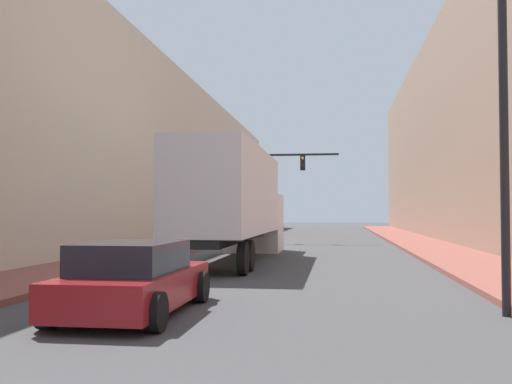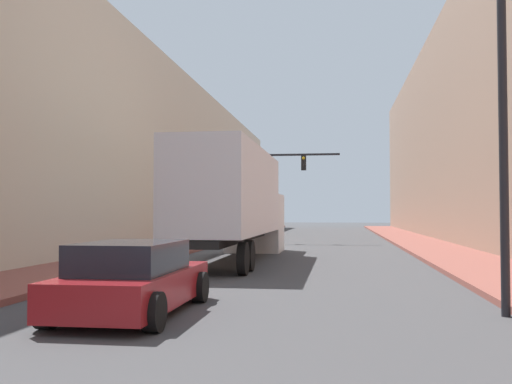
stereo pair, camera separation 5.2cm
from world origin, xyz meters
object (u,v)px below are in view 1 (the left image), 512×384
at_px(sedan_car, 134,279).
at_px(street_lamp, 503,52).
at_px(traffic_signal_gantry, 259,178).
at_px(semi_truck, 236,201).

xyz_separation_m(sedan_car, street_lamp, (6.75, 0.74, 4.18)).
bearing_deg(traffic_signal_gantry, sedan_car, -87.61).
bearing_deg(semi_truck, street_lamp, -57.47).
height_order(sedan_car, street_lamp, street_lamp).
height_order(sedan_car, traffic_signal_gantry, traffic_signal_gantry).
xyz_separation_m(sedan_car, traffic_signal_gantry, (-1.03, 24.63, 3.35)).
distance_m(semi_truck, street_lamp, 13.10).
relative_size(semi_truck, sedan_car, 2.95).
relative_size(traffic_signal_gantry, street_lamp, 0.87).
xyz_separation_m(semi_truck, sedan_car, (0.17, -11.58, -1.66)).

